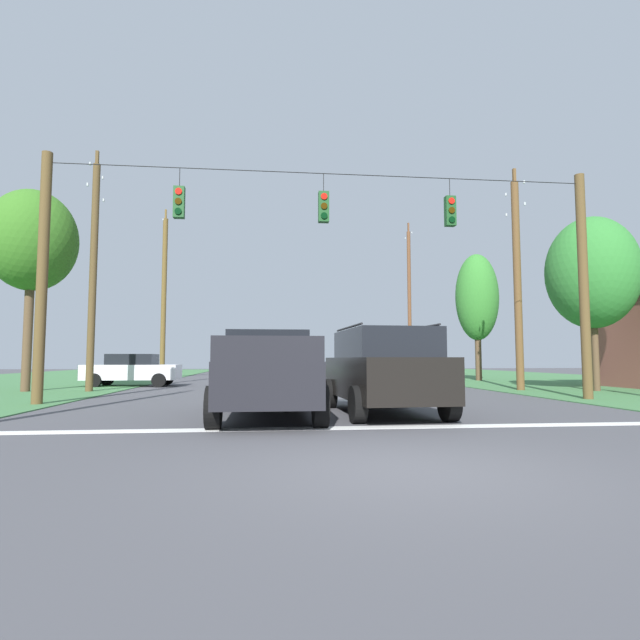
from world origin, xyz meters
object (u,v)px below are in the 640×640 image
at_px(utility_pole_mid_right, 517,279).
at_px(tree_roadside_far_right, 592,273).
at_px(pickup_truck, 268,373).
at_px(utility_pole_far_left, 164,296).
at_px(overhead_signal_span, 327,269).
at_px(utility_pole_mid_left, 93,269).
at_px(distant_car_crossing_white, 132,370).
at_px(tree_roadside_right, 477,298).
at_px(utility_pole_far_right, 409,301).
at_px(distant_car_far_parked, 293,368).
at_px(tree_roadside_left, 32,241).
at_px(suv_black, 383,369).
at_px(distant_car_oncoming, 423,366).

relative_size(utility_pole_mid_right, tree_roadside_far_right, 1.32).
height_order(pickup_truck, utility_pole_far_left, utility_pole_far_left).
relative_size(overhead_signal_span, utility_pole_mid_right, 1.81).
bearing_deg(utility_pole_mid_right, utility_pole_mid_left, 176.66).
xyz_separation_m(pickup_truck, utility_pole_far_left, (-7.02, 23.49, 4.64)).
height_order(distant_car_crossing_white, tree_roadside_right, tree_roadside_right).
xyz_separation_m(overhead_signal_span, utility_pole_mid_right, (8.51, 4.58, 0.57)).
bearing_deg(distant_car_crossing_white, utility_pole_far_right, 33.88).
bearing_deg(distant_car_far_parked, utility_pole_far_right, 38.74).
distance_m(overhead_signal_span, tree_roadside_far_right, 11.83).
bearing_deg(tree_roadside_left, tree_roadside_far_right, -5.29).
distance_m(pickup_truck, tree_roadside_right, 21.29).
relative_size(utility_pole_far_left, tree_roadside_right, 1.54).
xyz_separation_m(suv_black, utility_pole_mid_left, (-9.63, 8.87, 3.82)).
height_order(pickup_truck, tree_roadside_left, tree_roadside_left).
bearing_deg(tree_roadside_right, suv_black, -120.19).
height_order(distant_car_crossing_white, utility_pole_mid_right, utility_pole_mid_right).
relative_size(distant_car_oncoming, tree_roadside_left, 0.54).
bearing_deg(utility_pole_mid_left, distant_car_oncoming, 34.27).
xyz_separation_m(pickup_truck, distant_car_oncoming, (10.31, 20.83, -0.18)).
xyz_separation_m(utility_pole_mid_right, utility_pole_far_left, (-17.33, 15.39, 1.02)).
relative_size(pickup_truck, distant_car_oncoming, 1.24).
bearing_deg(utility_pole_mid_right, pickup_truck, -141.86).
height_order(distant_car_crossing_white, distant_car_oncoming, same).
relative_size(tree_roadside_right, tree_roadside_left, 0.94).
bearing_deg(tree_roadside_left, overhead_signal_span, -27.31).
bearing_deg(pickup_truck, tree_roadside_left, 135.23).
relative_size(utility_pole_mid_left, utility_pole_far_left, 0.84).
bearing_deg(suv_black, distant_car_crossing_white, 125.14).
xyz_separation_m(distant_car_oncoming, utility_pole_mid_left, (-17.22, -11.73, 4.09)).
bearing_deg(tree_roadside_left, utility_pole_mid_left, -4.11).
relative_size(suv_black, utility_pole_mid_left, 0.50).
xyz_separation_m(distant_car_crossing_white, utility_pole_far_left, (-0.72, 10.45, 4.82)).
height_order(distant_car_far_parked, tree_roadside_right, tree_roadside_right).
distance_m(suv_black, utility_pole_far_right, 25.68).
relative_size(distant_car_far_parked, tree_roadside_left, 0.55).
distance_m(distant_car_oncoming, distant_car_far_parked, 9.55).
bearing_deg(tree_roadside_left, distant_car_oncoming, 30.45).
distance_m(distant_car_far_parked, utility_pole_mid_left, 12.32).
distance_m(distant_car_oncoming, utility_pole_mid_right, 13.29).
distance_m(overhead_signal_span, utility_pole_far_right, 22.56).
height_order(utility_pole_mid_right, tree_roadside_far_right, utility_pole_mid_right).
bearing_deg(overhead_signal_span, tree_roadside_left, 152.69).
xyz_separation_m(suv_black, distant_car_far_parked, (-1.21, 16.89, -0.27)).
distance_m(distant_car_far_parked, utility_pole_mid_right, 13.16).
bearing_deg(tree_roadside_left, utility_pole_mid_right, -3.44).
bearing_deg(distant_car_far_parked, overhead_signal_span, -88.77).
height_order(suv_black, distant_car_oncoming, suv_black).
bearing_deg(tree_roadside_far_right, distant_car_far_parked, 139.27).
xyz_separation_m(utility_pole_mid_left, tree_roadside_left, (-2.44, 0.18, 1.09)).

